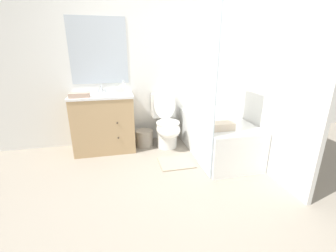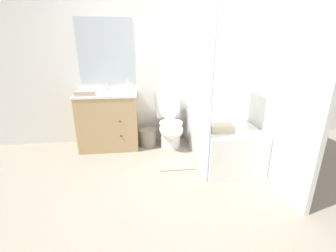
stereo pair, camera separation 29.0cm
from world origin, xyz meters
TOP-DOWN VIEW (x-y plane):
  - ground_plane at (0.00, 0.00)m, footprint 14.00×14.00m
  - wall_back at (-0.01, 1.61)m, footprint 8.00×0.06m
  - wall_right at (1.22, 0.79)m, footprint 0.05×2.59m
  - vanity_cabinet at (-0.75, 1.33)m, footprint 0.88×0.56m
  - sink_faucet at (-0.75, 1.51)m, footprint 0.14×0.12m
  - toilet at (0.18, 1.24)m, footprint 0.37×0.69m
  - bathtub at (0.83, 0.86)m, footprint 0.70×1.47m
  - shower_curtain at (0.47, 0.37)m, footprint 0.02×0.41m
  - wastebasket at (-0.17, 1.30)m, footprint 0.27×0.27m
  - tissue_box at (-0.48, 1.38)m, footprint 0.13×0.13m
  - soap_dispenser at (-0.43, 1.37)m, footprint 0.06×0.06m
  - hand_towel_folded at (-1.02, 1.16)m, footprint 0.26×0.14m
  - bath_towel_folded at (0.68, 0.41)m, footprint 0.28×0.19m
  - bath_mat at (0.17, 0.63)m, footprint 0.45×0.39m

SIDE VIEW (x-z plane):
  - ground_plane at x=0.00m, z-range 0.00..0.00m
  - bath_mat at x=0.17m, z-range 0.00..0.02m
  - wastebasket at x=-0.17m, z-range 0.00..0.26m
  - bathtub at x=0.83m, z-range 0.00..0.52m
  - toilet at x=0.18m, z-range -0.08..0.81m
  - vanity_cabinet at x=-0.75m, z-range 0.01..0.86m
  - bath_towel_folded at x=0.68m, z-range 0.52..0.61m
  - hand_towel_folded at x=-1.02m, z-range 0.85..0.91m
  - sink_faucet at x=-0.75m, z-range 0.82..0.94m
  - tissue_box at x=-0.48m, z-range 0.84..0.94m
  - soap_dispenser at x=-0.43m, z-range 0.84..1.02m
  - shower_curtain at x=0.47m, z-range 0.00..1.97m
  - wall_right at x=1.22m, z-range 0.00..2.50m
  - wall_back at x=-0.01m, z-range 0.00..2.50m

